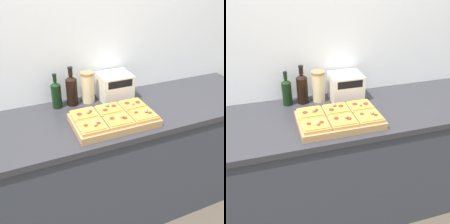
# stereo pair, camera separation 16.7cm
# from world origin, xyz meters

# --- Properties ---
(wall_back) EXTENTS (6.00, 0.06, 2.50)m
(wall_back) POSITION_xyz_m (0.00, 0.67, 1.25)
(wall_back) COLOR silver
(wall_back) RESTS_ON ground_plane
(kitchen_counter) EXTENTS (2.63, 0.67, 0.93)m
(kitchen_counter) POSITION_xyz_m (0.00, 0.32, 0.47)
(kitchen_counter) COLOR #333842
(kitchen_counter) RESTS_ON ground_plane
(cutting_board) EXTENTS (0.53, 0.32, 0.04)m
(cutting_board) POSITION_xyz_m (0.07, 0.20, 0.95)
(cutting_board) COLOR #A37A4C
(cutting_board) RESTS_ON kitchen_counter
(pizza_slice_back_left) EXTENTS (0.16, 0.14, 0.06)m
(pizza_slice_back_left) POSITION_xyz_m (-0.10, 0.27, 0.99)
(pizza_slice_back_left) COLOR tan
(pizza_slice_back_left) RESTS_ON cutting_board
(pizza_slice_back_center) EXTENTS (0.16, 0.14, 0.05)m
(pizza_slice_back_center) POSITION_xyz_m (0.07, 0.27, 0.99)
(pizza_slice_back_center) COLOR tan
(pizza_slice_back_center) RESTS_ON cutting_board
(pizza_slice_back_right) EXTENTS (0.16, 0.14, 0.05)m
(pizza_slice_back_right) POSITION_xyz_m (0.24, 0.27, 0.99)
(pizza_slice_back_right) COLOR tan
(pizza_slice_back_right) RESTS_ON cutting_board
(pizza_slice_front_left) EXTENTS (0.16, 0.14, 0.05)m
(pizza_slice_front_left) POSITION_xyz_m (-0.10, 0.12, 0.99)
(pizza_slice_front_left) COLOR tan
(pizza_slice_front_left) RESTS_ON cutting_board
(pizza_slice_front_center) EXTENTS (0.16, 0.14, 0.05)m
(pizza_slice_front_center) POSITION_xyz_m (0.07, 0.12, 0.99)
(pizza_slice_front_center) COLOR tan
(pizza_slice_front_center) RESTS_ON cutting_board
(pizza_slice_front_right) EXTENTS (0.16, 0.14, 0.05)m
(pizza_slice_front_right) POSITION_xyz_m (0.24, 0.12, 0.99)
(pizza_slice_front_right) COLOR tan
(pizza_slice_front_right) RESTS_ON cutting_board
(olive_oil_bottle) EXTENTS (0.07, 0.07, 0.25)m
(olive_oil_bottle) POSITION_xyz_m (-0.21, 0.55, 1.03)
(olive_oil_bottle) COLOR black
(olive_oil_bottle) RESTS_ON kitchen_counter
(wine_bottle) EXTENTS (0.08, 0.08, 0.28)m
(wine_bottle) POSITION_xyz_m (-0.10, 0.55, 1.05)
(wine_bottle) COLOR black
(wine_bottle) RESTS_ON kitchen_counter
(grain_jar_tall) EXTENTS (0.10, 0.10, 0.23)m
(grain_jar_tall) POSITION_xyz_m (0.02, 0.55, 1.04)
(grain_jar_tall) COLOR beige
(grain_jar_tall) RESTS_ON kitchen_counter
(toaster_oven) EXTENTS (0.26, 0.21, 0.20)m
(toaster_oven) POSITION_xyz_m (0.21, 0.52, 1.03)
(toaster_oven) COLOR beige
(toaster_oven) RESTS_ON kitchen_counter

